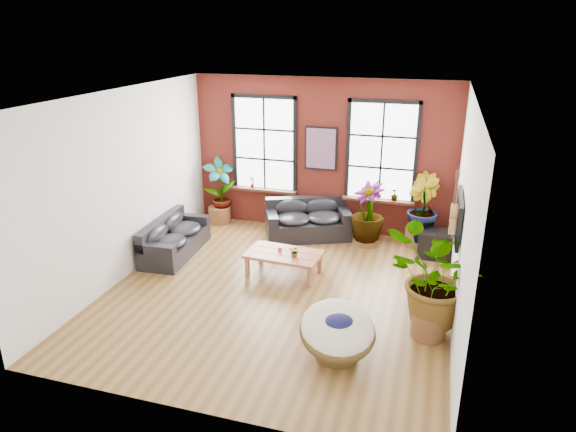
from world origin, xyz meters
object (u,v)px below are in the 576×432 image
Objects in this scene: coffee_table at (284,255)px; papasan_chair at (337,331)px; sofa_left at (173,239)px; sofa_back at (307,220)px.

papasan_chair is at bearing -52.59° from coffee_table.
sofa_left is at bearing 125.97° from papasan_chair.
coffee_table is at bearing 101.73° from papasan_chair.
coffee_table is at bearing -112.39° from sofa_back.
sofa_back reaches higher than papasan_chair.
coffee_table is 2.75m from papasan_chair.
coffee_table is at bearing -98.96° from sofa_left.
sofa_left is 1.37× the size of papasan_chair.
sofa_left reaches higher than coffee_table.
sofa_left is 4.77m from papasan_chair.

